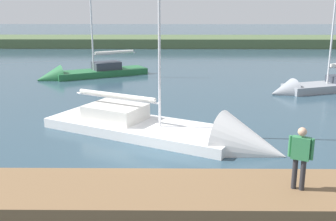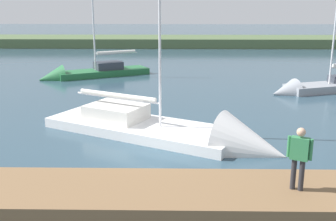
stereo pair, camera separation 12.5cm
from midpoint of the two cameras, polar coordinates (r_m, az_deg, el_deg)
name	(u,v)px [view 2 (the right image)]	position (r m, az deg, el deg)	size (l,w,h in m)	color
ground_plane	(157,155)	(15.81, -1.33, -6.22)	(200.00, 200.00, 0.00)	#2D4756
far_shoreline	(170,46)	(56.24, 0.41, 9.10)	(180.00, 8.00, 2.40)	#4C603D
dock_pier	(150,200)	(11.53, -2.28, -12.49)	(26.09, 2.60, 0.79)	brown
sailboat_far_right	(188,138)	(17.33, 3.10, -3.94)	(11.09, 7.72, 13.47)	white
sailboat_outer_mooring	(321,89)	(28.75, 20.90, 2.87)	(8.35, 4.41, 8.54)	gray
sailboat_inner_slip	(87,75)	(32.85, -11.26, 4.95)	(8.66, 5.90, 9.46)	#236638
person_on_dock	(299,154)	(11.37, 18.30, -5.87)	(0.60, 0.41, 1.75)	#28282D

